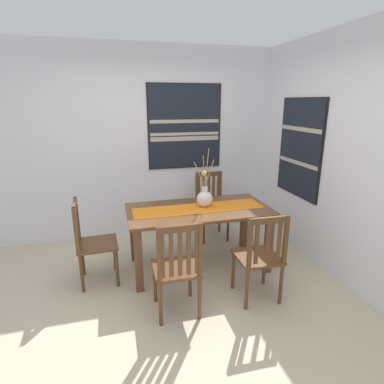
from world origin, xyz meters
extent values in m
cube|color=beige|center=(0.00, 0.00, -0.01)|extent=(6.40, 6.40, 0.03)
cube|color=silver|center=(0.00, 1.86, 1.35)|extent=(6.40, 0.12, 2.70)
cube|color=silver|center=(1.86, 0.00, 1.35)|extent=(0.12, 6.40, 2.70)
cube|color=brown|center=(0.37, 0.62, 0.73)|extent=(1.65, 0.85, 0.03)
cube|color=brown|center=(-0.38, 0.28, 0.35)|extent=(0.08, 0.08, 0.71)
cube|color=brown|center=(1.11, 0.28, 0.35)|extent=(0.08, 0.08, 0.71)
cube|color=brown|center=(-0.38, 0.96, 0.35)|extent=(0.08, 0.08, 0.71)
cube|color=brown|center=(1.11, 0.96, 0.35)|extent=(0.08, 0.08, 0.71)
cube|color=orange|center=(0.37, 0.62, 0.75)|extent=(1.52, 0.36, 0.01)
ellipsoid|color=silver|center=(0.45, 0.66, 0.84)|extent=(0.19, 0.16, 0.19)
cylinder|color=silver|center=(0.45, 0.66, 0.96)|extent=(0.07, 0.07, 0.06)
cylinder|color=#997F5B|center=(0.51, 0.67, 1.14)|extent=(0.12, 0.04, 0.31)
cylinder|color=#997F5B|center=(0.41, 0.57, 1.19)|extent=(0.09, 0.19, 0.40)
cylinder|color=#997F5B|center=(0.48, 0.68, 1.21)|extent=(0.06, 0.05, 0.44)
cylinder|color=#997F5B|center=(0.40, 0.70, 1.13)|extent=(0.12, 0.09, 0.29)
sphere|color=#E5CC4C|center=(0.46, 0.71, 1.14)|extent=(0.07, 0.07, 0.07)
cube|color=brown|center=(-0.07, -0.13, 0.45)|extent=(0.42, 0.42, 0.03)
cylinder|color=brown|center=(-0.25, 0.05, 0.22)|extent=(0.04, 0.04, 0.43)
cylinder|color=brown|center=(0.11, 0.05, 0.22)|extent=(0.04, 0.04, 0.43)
cylinder|color=brown|center=(-0.25, -0.31, 0.22)|extent=(0.04, 0.04, 0.43)
cylinder|color=brown|center=(0.11, -0.31, 0.22)|extent=(0.04, 0.04, 0.43)
cube|color=brown|center=(-0.25, -0.32, 0.71)|extent=(0.04, 0.04, 0.50)
cube|color=brown|center=(0.11, -0.32, 0.71)|extent=(0.04, 0.04, 0.50)
cube|color=brown|center=(-0.07, -0.32, 0.93)|extent=(0.38, 0.04, 0.06)
cube|color=brown|center=(-0.22, -0.32, 0.69)|extent=(0.04, 0.02, 0.41)
cube|color=brown|center=(-0.15, -0.32, 0.69)|extent=(0.04, 0.02, 0.41)
cube|color=brown|center=(-0.07, -0.32, 0.69)|extent=(0.04, 0.02, 0.41)
cube|color=brown|center=(0.01, -0.32, 0.69)|extent=(0.04, 0.02, 0.41)
cube|color=brown|center=(0.08, -0.32, 0.69)|extent=(0.04, 0.02, 0.41)
cube|color=brown|center=(-0.79, 0.59, 0.45)|extent=(0.44, 0.44, 0.03)
cylinder|color=brown|center=(-0.62, 0.78, 0.22)|extent=(0.04, 0.04, 0.43)
cylinder|color=brown|center=(-0.60, 0.42, 0.22)|extent=(0.04, 0.04, 0.43)
cylinder|color=brown|center=(-0.98, 0.77, 0.22)|extent=(0.04, 0.04, 0.43)
cylinder|color=brown|center=(-0.96, 0.41, 0.22)|extent=(0.04, 0.04, 0.43)
cube|color=brown|center=(-0.99, 0.76, 0.70)|extent=(0.04, 0.04, 0.49)
cube|color=brown|center=(-0.97, 0.40, 0.70)|extent=(0.04, 0.04, 0.49)
cube|color=brown|center=(-0.98, 0.58, 0.92)|extent=(0.05, 0.38, 0.06)
cube|color=brown|center=(-0.99, 0.72, 0.69)|extent=(0.02, 0.04, 0.40)
cube|color=brown|center=(-0.98, 0.63, 0.69)|extent=(0.02, 0.04, 0.40)
cube|color=brown|center=(-0.98, 0.54, 0.69)|extent=(0.02, 0.04, 0.40)
cube|color=brown|center=(-0.97, 0.45, 0.69)|extent=(0.02, 0.04, 0.40)
cube|color=brown|center=(0.77, -0.12, 0.45)|extent=(0.43, 0.43, 0.03)
cylinder|color=brown|center=(0.59, 0.06, 0.22)|extent=(0.04, 0.04, 0.43)
cylinder|color=brown|center=(0.95, 0.06, 0.22)|extent=(0.04, 0.04, 0.43)
cylinder|color=brown|center=(0.58, -0.30, 0.22)|extent=(0.04, 0.04, 0.43)
cylinder|color=brown|center=(0.94, -0.30, 0.22)|extent=(0.04, 0.04, 0.43)
cube|color=brown|center=(0.58, -0.31, 0.70)|extent=(0.04, 0.04, 0.48)
cube|color=brown|center=(0.94, -0.31, 0.70)|extent=(0.04, 0.04, 0.48)
cube|color=brown|center=(0.76, -0.31, 0.91)|extent=(0.38, 0.04, 0.06)
cube|color=brown|center=(0.65, -0.31, 0.69)|extent=(0.04, 0.02, 0.39)
cube|color=brown|center=(0.76, -0.31, 0.69)|extent=(0.04, 0.02, 0.39)
cube|color=brown|center=(0.88, -0.31, 0.69)|extent=(0.04, 0.02, 0.39)
cube|color=brown|center=(0.78, 1.35, 0.45)|extent=(0.42, 0.42, 0.03)
cylinder|color=brown|center=(0.96, 1.17, 0.22)|extent=(0.04, 0.04, 0.43)
cylinder|color=brown|center=(0.60, 1.18, 0.22)|extent=(0.04, 0.04, 0.43)
cylinder|color=brown|center=(0.97, 1.53, 0.22)|extent=(0.04, 0.04, 0.43)
cylinder|color=brown|center=(0.61, 1.54, 0.22)|extent=(0.04, 0.04, 0.43)
cube|color=brown|center=(0.97, 1.54, 0.71)|extent=(0.04, 0.04, 0.50)
cube|color=brown|center=(0.61, 1.55, 0.71)|extent=(0.04, 0.04, 0.50)
cube|color=brown|center=(0.79, 1.54, 0.92)|extent=(0.38, 0.03, 0.06)
cube|color=brown|center=(0.94, 1.54, 0.69)|extent=(0.04, 0.02, 0.41)
cube|color=brown|center=(0.86, 1.54, 0.69)|extent=(0.04, 0.02, 0.41)
cube|color=brown|center=(0.79, 1.54, 0.69)|extent=(0.04, 0.02, 0.41)
cube|color=brown|center=(0.71, 1.54, 0.69)|extent=(0.04, 0.02, 0.41)
cube|color=brown|center=(0.63, 1.55, 0.69)|extent=(0.04, 0.02, 0.41)
cube|color=black|center=(0.49, 1.80, 1.59)|extent=(1.08, 0.04, 1.20)
cube|color=black|center=(0.49, 1.78, 1.59)|extent=(1.05, 0.01, 1.17)
cube|color=#B2A893|center=(0.49, 1.77, 1.67)|extent=(1.02, 0.00, 0.05)
cube|color=#B2A893|center=(0.49, 1.77, 1.49)|extent=(1.02, 0.00, 0.04)
cube|color=#B2A893|center=(0.49, 1.77, 1.42)|extent=(1.02, 0.00, 0.06)
cube|color=black|center=(1.80, 0.85, 1.36)|extent=(0.04, 0.91, 1.26)
cube|color=black|center=(1.78, 0.85, 1.36)|extent=(0.01, 0.88, 1.23)
cube|color=#B2A893|center=(1.77, 0.85, 1.17)|extent=(0.00, 0.85, 0.05)
cube|color=#B2A893|center=(1.77, 0.85, 1.60)|extent=(0.00, 0.85, 0.05)
camera|label=1|loc=(-0.58, -2.65, 1.95)|focal=28.98mm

